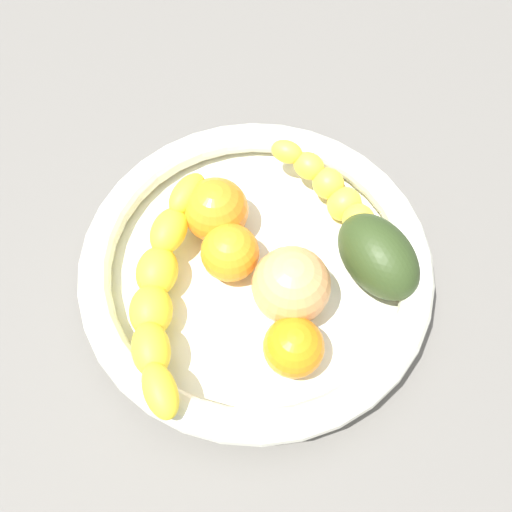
# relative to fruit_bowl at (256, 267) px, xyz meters

# --- Properties ---
(kitchen_counter) EXTENTS (1.20, 1.20, 0.03)m
(kitchen_counter) POSITION_rel_fruit_bowl_xyz_m (0.00, 0.00, -0.04)
(kitchen_counter) COLOR #605D58
(kitchen_counter) RESTS_ON ground
(fruit_bowl) EXTENTS (0.35, 0.35, 0.05)m
(fruit_bowl) POSITION_rel_fruit_bowl_xyz_m (0.00, 0.00, 0.00)
(fruit_bowl) COLOR silver
(fruit_bowl) RESTS_ON kitchen_counter
(banana_draped_left) EXTENTS (0.13, 0.15, 0.05)m
(banana_draped_left) POSITION_rel_fruit_bowl_xyz_m (-0.07, -0.08, 0.02)
(banana_draped_left) COLOR yellow
(banana_draped_left) RESTS_ON fruit_bowl
(banana_draped_right) EXTENTS (0.08, 0.26, 0.05)m
(banana_draped_right) POSITION_rel_fruit_bowl_xyz_m (0.08, 0.05, 0.03)
(banana_draped_right) COLOR yellow
(banana_draped_right) RESTS_ON fruit_bowl
(orange_front) EXTENTS (0.06, 0.06, 0.06)m
(orange_front) POSITION_rel_fruit_bowl_xyz_m (0.03, 0.00, 0.02)
(orange_front) COLOR orange
(orange_front) RESTS_ON fruit_bowl
(orange_mid_left) EXTENTS (0.07, 0.07, 0.07)m
(orange_mid_left) POSITION_rel_fruit_bowl_xyz_m (0.05, -0.04, 0.03)
(orange_mid_left) COLOR orange
(orange_mid_left) RESTS_ON fruit_bowl
(orange_mid_right) EXTENTS (0.06, 0.06, 0.06)m
(orange_mid_right) POSITION_rel_fruit_bowl_xyz_m (-0.05, 0.09, 0.02)
(orange_mid_right) COLOR orange
(orange_mid_right) RESTS_ON fruit_bowl
(avocado_dark) EXTENTS (0.11, 0.12, 0.06)m
(avocado_dark) POSITION_rel_fruit_bowl_xyz_m (-0.12, -0.02, 0.03)
(avocado_dark) COLOR #2D3F1B
(avocado_dark) RESTS_ON fruit_bowl
(peach_blush) EXTENTS (0.07, 0.07, 0.07)m
(peach_blush) POSITION_rel_fruit_bowl_xyz_m (-0.04, 0.03, 0.03)
(peach_blush) COLOR #EA9C5A
(peach_blush) RESTS_ON fruit_bowl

